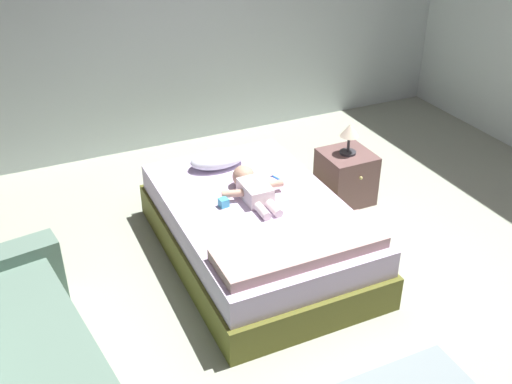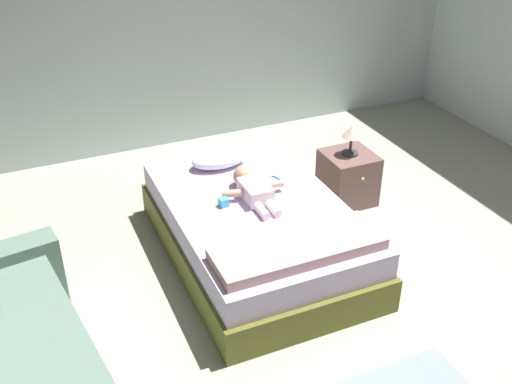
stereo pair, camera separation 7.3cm
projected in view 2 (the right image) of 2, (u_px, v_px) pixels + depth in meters
ground_plane at (338, 304)px, 4.17m from camera, size 8.00×8.00×0.00m
wall_behind_bed at (190, 1)px, 5.81m from camera, size 8.00×0.12×2.87m
bed at (256, 230)px, 4.55m from camera, size 1.26×1.97×0.47m
pillow at (219, 159)px, 4.90m from camera, size 0.46×0.26×0.14m
baby at (252, 187)px, 4.50m from camera, size 0.50×0.61×0.17m
toothbrush at (278, 178)px, 4.75m from camera, size 0.05×0.14×0.02m
nightstand at (348, 178)px, 5.26m from camera, size 0.42×0.45×0.46m
lamp at (352, 134)px, 5.05m from camera, size 0.16×0.16×0.27m
blanket at (298, 249)px, 3.87m from camera, size 1.13×0.39×0.08m
toy_block at (224, 202)px, 4.38m from camera, size 0.07×0.07×0.06m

